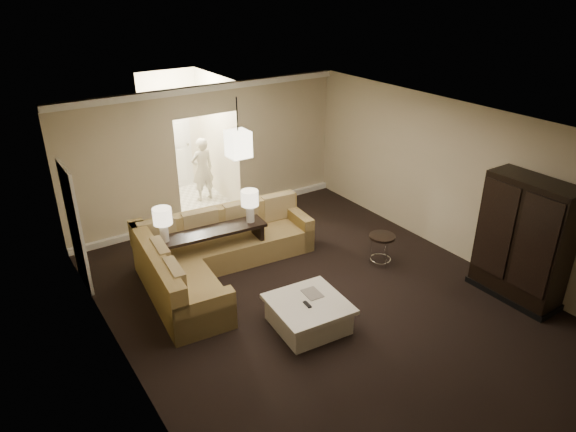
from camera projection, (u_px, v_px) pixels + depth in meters
ground at (326, 306)px, 8.07m from camera, size 8.00×8.00×0.00m
wall_back at (209, 154)px, 10.47m from camera, size 6.00×0.04×2.80m
wall_left at (126, 291)px, 5.96m from camera, size 0.04×8.00×2.80m
wall_right at (465, 184)px, 8.98m from camera, size 0.04×8.00×2.80m
ceiling at (333, 133)px, 6.87m from camera, size 6.00×8.00×0.02m
crown_molding at (205, 89)px, 9.86m from camera, size 6.00×0.10×0.12m
baseboard at (214, 214)px, 11.01m from camera, size 6.00×0.10×0.12m
side_door at (75, 227)px, 8.23m from camera, size 0.05×0.90×2.10m
foyer at (183, 142)px, 11.52m from camera, size 1.44×2.02×2.80m
sectional_sofa at (214, 255)px, 8.78m from camera, size 3.35×2.58×0.94m
coffee_table at (308, 314)px, 7.53m from camera, size 1.15×1.15×0.45m
console_table at (211, 247)px, 8.87m from camera, size 2.02×0.64×0.77m
armoire at (523, 243)px, 7.93m from camera, size 0.60×1.40×2.02m
drink_table at (382, 244)px, 9.06m from camera, size 0.46×0.46×0.58m
table_lamp_left at (163, 219)px, 8.24m from camera, size 0.31×0.31×0.59m
table_lamp_right at (250, 201)px, 8.90m from camera, size 0.31×0.31×0.59m
pendant_light at (238, 144)px, 9.26m from camera, size 0.38×0.38×1.09m
person at (202, 166)px, 11.54m from camera, size 0.61×0.42×1.62m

